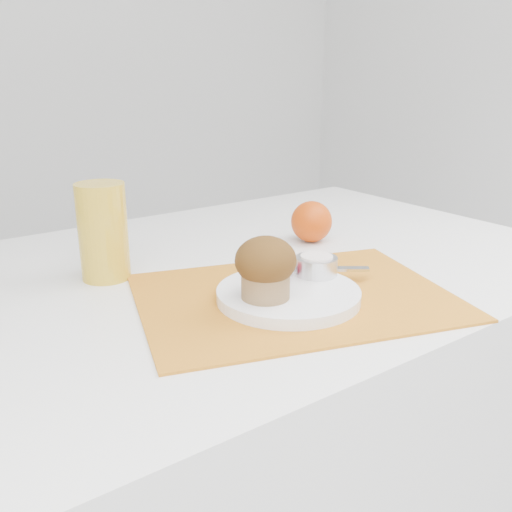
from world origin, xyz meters
TOP-DOWN VIEW (x-y plane):
  - table at (0.00, 0.05)m, footprint 1.20×0.80m
  - placemat at (-0.03, -0.12)m, footprint 0.54×0.46m
  - plate at (-0.04, -0.13)m, footprint 0.26×0.26m
  - ramekin at (0.03, -0.11)m, footprint 0.07×0.07m
  - cream at (0.03, -0.11)m, footprint 0.05×0.05m
  - raspberry_near at (-0.03, -0.09)m, footprint 0.02×0.02m
  - raspberry_far at (-0.01, -0.09)m, footprint 0.02×0.02m
  - butter_knife at (0.04, -0.09)m, footprint 0.16×0.12m
  - orange at (0.19, 0.08)m, footprint 0.08×0.08m
  - juice_glass at (-0.22, 0.12)m, footprint 0.10×0.10m
  - muffin at (-0.09, -0.14)m, footprint 0.09×0.09m

SIDE VIEW (x-z plane):
  - table at x=0.00m, z-range 0.00..0.75m
  - placemat at x=-0.03m, z-range 0.75..0.75m
  - plate at x=-0.04m, z-range 0.75..0.77m
  - butter_knife at x=0.04m, z-range 0.77..0.78m
  - raspberry_near at x=-0.03m, z-range 0.77..0.79m
  - raspberry_far at x=-0.01m, z-range 0.77..0.79m
  - ramekin at x=0.03m, z-range 0.77..0.80m
  - orange at x=0.19m, z-range 0.75..0.83m
  - cream at x=0.03m, z-range 0.80..0.80m
  - muffin at x=-0.09m, z-range 0.77..0.86m
  - juice_glass at x=-0.22m, z-range 0.75..0.91m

